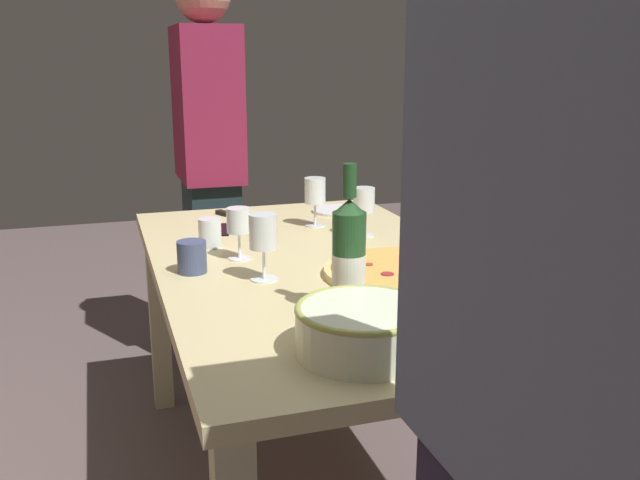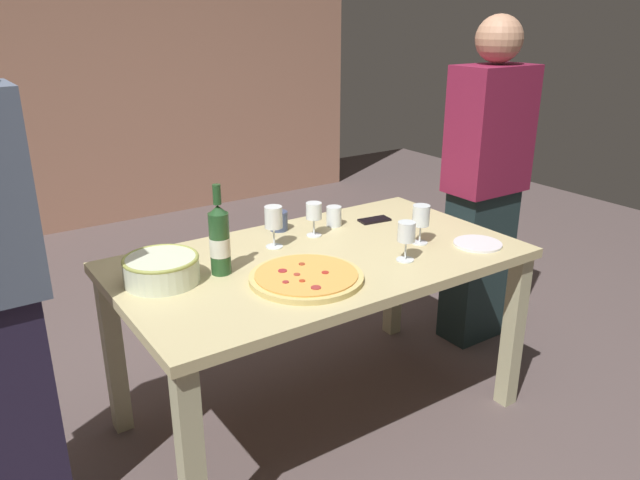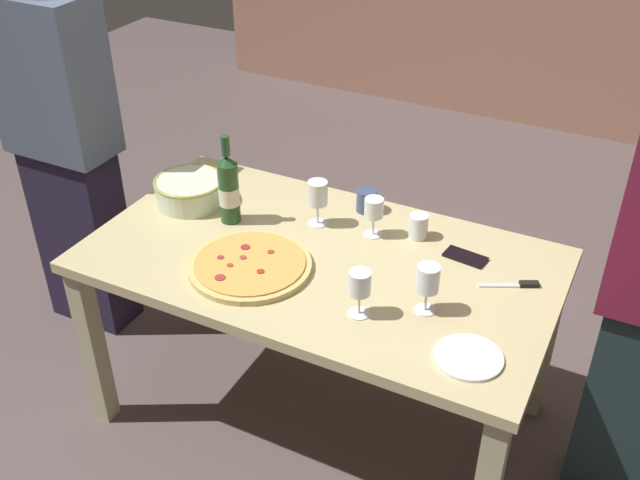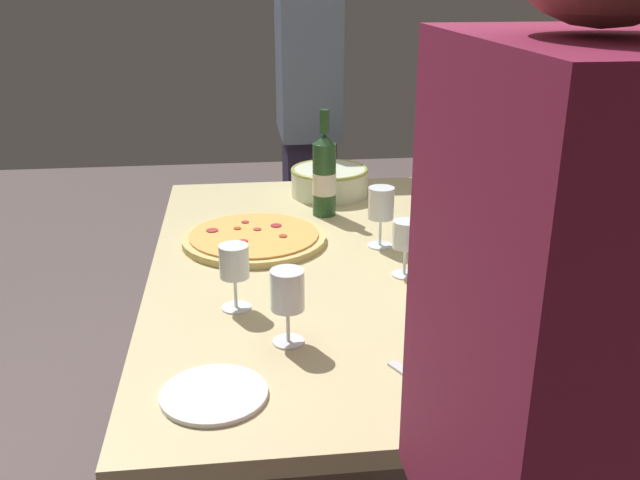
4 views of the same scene
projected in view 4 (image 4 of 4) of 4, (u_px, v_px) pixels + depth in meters
dining_table at (320, 294)px, 1.92m from camera, size 1.60×0.90×0.75m
pizza at (254, 238)px, 2.02m from camera, size 0.42×0.42×0.03m
serving_bowl at (329, 180)px, 2.44m from camera, size 0.27×0.27×0.10m
wine_bottle at (324, 175)px, 2.22m from camera, size 0.08×0.08×0.34m
wine_glass_near_pizza at (381, 205)px, 1.96m from camera, size 0.07×0.07×0.17m
wine_glass_by_bottle at (406, 237)px, 1.77m from camera, size 0.07×0.07×0.15m
wine_glass_far_left at (287, 294)px, 1.44m from camera, size 0.07×0.07×0.17m
wine_glass_far_right at (234, 264)px, 1.59m from camera, size 0.07×0.07×0.16m
cup_amber at (444, 282)px, 1.66m from camera, size 0.07×0.07×0.09m
cup_ceramic at (450, 245)px, 1.89m from camera, size 0.08×0.08×0.09m
side_plate at (214, 394)px, 1.29m from camera, size 0.20×0.20×0.01m
cell_phone at (444, 337)px, 1.49m from camera, size 0.15×0.09×0.01m
pizza_knife at (433, 390)px, 1.30m from camera, size 0.18×0.11×0.02m
person_guest_left at (308, 127)px, 2.98m from camera, size 0.44×0.24×1.71m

